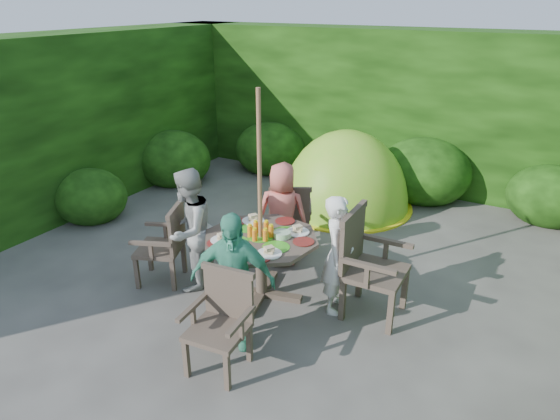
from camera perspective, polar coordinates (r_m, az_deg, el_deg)
The scene contains 13 objects.
ground at distance 5.65m, azimuth 0.98°, elevation -8.33°, with size 60.00×60.00×0.00m, color #484440.
hedge_enclosure at distance 6.26m, azimuth 6.95°, elevation 7.24°, with size 9.00×9.00×2.50m.
patio_table at distance 5.13m, azimuth -2.16°, elevation -4.18°, with size 1.46×1.46×0.84m.
parasol_pole at distance 4.92m, azimuth -2.29°, elevation 1.08°, with size 0.04×0.04×2.20m, color brown.
garden_chair_right at distance 4.97m, azimuth 9.97°, elevation -5.99°, with size 0.57×0.63×1.04m.
garden_chair_left at distance 5.61m, azimuth -12.94°, elevation -3.73°, with size 0.63×0.66×0.87m.
garden_chair_back at distance 6.14m, azimuth 1.18°, elevation -0.75°, with size 0.67×0.64×0.86m.
garden_chair_front at distance 4.32m, azimuth -6.70°, elevation -12.36°, with size 0.54×0.50×0.84m.
child_right at distance 4.96m, azimuth 6.65°, elevation -5.08°, with size 0.45×0.29×1.23m, color white.
child_left at distance 5.38m, azimuth -10.35°, elevation -2.27°, with size 0.65×0.51×1.34m, color #9FA09B.
child_back at distance 5.81m, azimuth 0.24°, elevation -0.47°, with size 0.60×0.39×1.24m, color #D66558.
child_front at distance 4.45m, azimuth -5.44°, elevation -8.05°, with size 0.76×0.32×1.30m, color #47A784.
dome_tent at distance 7.71m, azimuth 7.30°, elevation 0.48°, with size 2.08×2.08×2.34m.
Camera 1 is at (2.29, -4.24, 2.95)m, focal length 32.00 mm.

